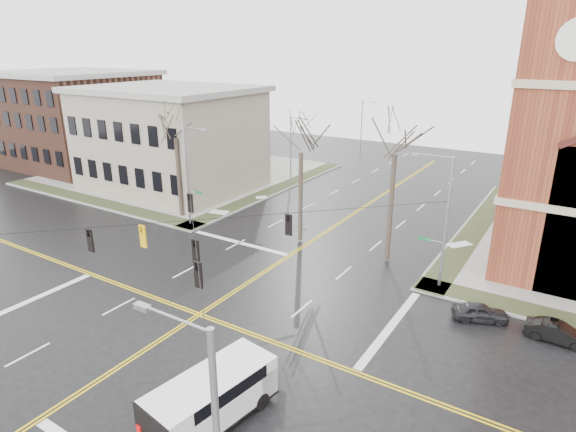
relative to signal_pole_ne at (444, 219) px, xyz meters
The scene contains 17 objects.
ground 16.88m from the signal_pole_ne, 134.55° to the right, with size 120.00×120.00×0.00m, color black.
sidewalks 16.86m from the signal_pole_ne, 134.55° to the right, with size 80.00×80.00×0.17m.
road_markings 16.88m from the signal_pole_ne, 134.55° to the right, with size 100.00×100.00×0.01m.
civic_building_a 34.39m from the signal_pole_ne, 165.69° to the left, with size 18.00×14.00×11.00m, color gray.
civic_building_b 54.36m from the signal_pole_ne, 168.86° to the left, with size 18.00×16.00×12.00m, color brown.
signal_pole_ne is the anchor object (origin of this frame).
signal_pole_nw 22.64m from the signal_pole_ne, behind, with size 2.75×0.22×9.00m.
span_wires 16.19m from the signal_pole_ne, 134.55° to the right, with size 23.02×23.02×0.03m.
traffic_signals 16.63m from the signal_pole_ne, 132.94° to the right, with size 8.21×8.26×1.30m.
streetlight_north_a 27.48m from the signal_pole_ne, 143.10° to the left, with size 2.30×0.20×8.00m.
streetlight_north_b 42.61m from the signal_pole_ne, 121.05° to the left, with size 2.30×0.20×8.00m.
cargo_van 18.61m from the signal_pole_ne, 104.82° to the right, with size 3.28×6.36×2.31m.
parked_car_a 6.31m from the signal_pole_ne, 40.71° to the right, with size 1.30×3.23×1.10m, color black.
parked_car_b 9.24m from the signal_pole_ne, 21.38° to the right, with size 1.19×3.41×1.12m, color black.
tree_nw_far 25.34m from the signal_pole_ne, behind, with size 4.00×4.00×11.27m.
tree_nw_near 12.69m from the signal_pole_ne, behind, with size 4.00×4.00×11.23m.
tree_ne 6.33m from the signal_pole_ne, 153.64° to the left, with size 4.00×4.00×12.29m.
Camera 1 is at (18.49, -19.03, 15.60)m, focal length 30.00 mm.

